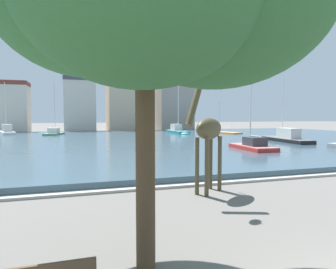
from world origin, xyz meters
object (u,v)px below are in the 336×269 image
at_px(giraffe_statue, 207,131).
at_px(sailboat_red, 250,148).
at_px(sailboat_teal, 178,132).
at_px(shade_tree, 152,3).
at_px(sailboat_green, 55,134).
at_px(sailboat_orange, 218,133).
at_px(sailboat_black, 282,139).
at_px(sailboat_white, 6,132).

xyz_separation_m(giraffe_statue, sailboat_red, (9.37, 11.23, -2.16)).
height_order(sailboat_red, sailboat_teal, sailboat_teal).
bearing_deg(sailboat_red, sailboat_teal, 85.88).
relative_size(sailboat_red, shade_tree, 0.82).
bearing_deg(sailboat_green, sailboat_teal, -10.18).
bearing_deg(giraffe_statue, sailboat_orange, 62.32).
bearing_deg(shade_tree, giraffe_statue, 55.20).
relative_size(sailboat_black, sailboat_teal, 1.03).
relative_size(giraffe_statue, sailboat_white, 0.59).
distance_m(sailboat_red, shade_tree, 21.87).
bearing_deg(giraffe_statue, sailboat_teal, 72.61).
bearing_deg(giraffe_statue, shade_tree, -124.80).
bearing_deg(giraffe_statue, sailboat_green, 102.42).
distance_m(sailboat_black, sailboat_orange, 18.10).
height_order(sailboat_orange, shade_tree, shade_tree).
xyz_separation_m(sailboat_black, sailboat_red, (-8.15, -5.97, -0.12)).
xyz_separation_m(sailboat_black, sailboat_white, (-33.77, 24.98, 0.02)).
height_order(sailboat_orange, sailboat_teal, sailboat_teal).
bearing_deg(sailboat_green, sailboat_red, -57.15).
bearing_deg(sailboat_orange, shade_tree, -118.70).
height_order(sailboat_black, sailboat_red, sailboat_black).
height_order(sailboat_orange, sailboat_white, sailboat_white).
distance_m(giraffe_statue, sailboat_red, 14.79).
xyz_separation_m(sailboat_green, shade_tree, (4.81, -44.54, 5.15)).
distance_m(sailboat_black, sailboat_red, 10.10).
relative_size(sailboat_orange, sailboat_white, 1.06).
relative_size(giraffe_statue, shade_tree, 0.69).
xyz_separation_m(sailboat_red, sailboat_teal, (1.75, 24.30, 0.14)).
distance_m(sailboat_black, sailboat_green, 34.08).
bearing_deg(sailboat_green, sailboat_black, -39.94).
height_order(sailboat_orange, sailboat_red, sailboat_red).
xyz_separation_m(sailboat_red, shade_tree, (-13.17, -16.69, 5.13)).
height_order(giraffe_statue, sailboat_teal, sailboat_teal).
xyz_separation_m(giraffe_statue, shade_tree, (-3.80, -5.46, 2.97)).
bearing_deg(sailboat_green, giraffe_statue, -77.58).
relative_size(sailboat_white, sailboat_green, 1.02).
bearing_deg(shade_tree, sailboat_green, 96.16).
relative_size(sailboat_black, shade_tree, 1.25).
relative_size(sailboat_black, sailboat_green, 1.09).
bearing_deg(shade_tree, sailboat_orange, 61.30).
bearing_deg(sailboat_green, sailboat_white, 157.93).
relative_size(sailboat_black, sailboat_red, 1.53).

